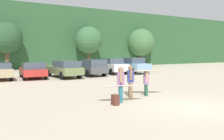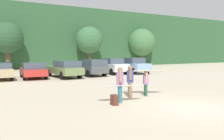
% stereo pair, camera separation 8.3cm
% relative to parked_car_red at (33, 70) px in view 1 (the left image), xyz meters
% --- Properties ---
extents(ground_plane, '(120.00, 120.00, 0.00)m').
position_rel_parked_car_red_xyz_m(ground_plane, '(3.84, -13.99, -0.72)').
color(ground_plane, beige).
extents(hillside_ridge, '(108.00, 12.00, 8.80)m').
position_rel_parked_car_red_xyz_m(hillside_ridge, '(3.84, 17.78, 3.68)').
color(hillside_ridge, '#2D5633').
rests_on(hillside_ridge, ground_plane).
extents(tree_center_left, '(3.81, 3.81, 5.88)m').
position_rel_parked_car_red_xyz_m(tree_center_left, '(-1.14, 10.17, 3.22)').
color(tree_center_left, brown).
rests_on(tree_center_left, ground_plane).
extents(tree_far_right, '(3.81, 3.81, 5.84)m').
position_rel_parked_car_red_xyz_m(tree_far_right, '(9.46, 9.83, 3.19)').
color(tree_far_right, brown).
rests_on(tree_far_right, ground_plane).
extents(tree_left, '(4.54, 4.54, 6.11)m').
position_rel_parked_car_red_xyz_m(tree_left, '(19.35, 11.05, 3.10)').
color(tree_left, brown).
rests_on(tree_left, ground_plane).
extents(parked_car_red, '(2.08, 4.12, 1.39)m').
position_rel_parked_car_red_xyz_m(parked_car_red, '(0.00, 0.00, 0.00)').
color(parked_car_red, '#B72D28').
rests_on(parked_car_red, ground_plane).
extents(parked_car_olive_green, '(2.22, 4.79, 1.52)m').
position_rel_parked_car_red_xyz_m(parked_car_olive_green, '(2.57, -0.67, 0.09)').
color(parked_car_olive_green, '#6B7F4C').
rests_on(parked_car_olive_green, ground_plane).
extents(parked_car_dark_gray, '(2.17, 4.21, 1.58)m').
position_rel_parked_car_red_xyz_m(parked_car_dark_gray, '(5.24, -0.32, 0.08)').
color(parked_car_dark_gray, '#4C4F54').
rests_on(parked_car_dark_gray, ground_plane).
extents(parked_car_white, '(1.87, 3.95, 1.62)m').
position_rel_parked_car_red_xyz_m(parked_car_white, '(8.02, 0.44, 0.10)').
color(parked_car_white, white).
rests_on(parked_car_white, ground_plane).
extents(parked_car_sky_blue, '(1.85, 4.58, 1.66)m').
position_rel_parked_car_red_xyz_m(parked_car_sky_blue, '(10.30, 0.11, 0.13)').
color(parked_car_sky_blue, '#84ADD1').
rests_on(parked_car_sky_blue, ground_plane).
extents(person_adult, '(0.49, 0.80, 1.61)m').
position_rel_parked_car_red_xyz_m(person_adult, '(1.71, -11.74, 0.19)').
color(person_adult, teal).
rests_on(person_adult, ground_plane).
extents(person_child, '(0.35, 0.52, 1.28)m').
position_rel_parked_car_red_xyz_m(person_child, '(3.70, -11.04, 0.00)').
color(person_child, '#26593F').
rests_on(person_child, ground_plane).
extents(person_companion, '(0.46, 0.69, 1.61)m').
position_rel_parked_car_red_xyz_m(person_companion, '(2.74, -11.00, 0.19)').
color(person_companion, '#8C6B4C').
rests_on(person_companion, ground_plane).
extents(surfboard_white, '(2.22, 1.21, 0.17)m').
position_rel_parked_car_red_xyz_m(surfboard_white, '(1.73, -11.77, 0.03)').
color(surfboard_white, white).
extents(surfboard_cream, '(2.39, 1.68, 0.15)m').
position_rel_parked_car_red_xyz_m(surfboard_cream, '(3.64, -11.00, 0.58)').
color(surfboard_cream, beige).
extents(backpack_dropped, '(0.24, 0.34, 0.45)m').
position_rel_parked_car_red_xyz_m(backpack_dropped, '(1.20, -12.14, -0.50)').
color(backpack_dropped, '#592D23').
rests_on(backpack_dropped, ground_plane).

